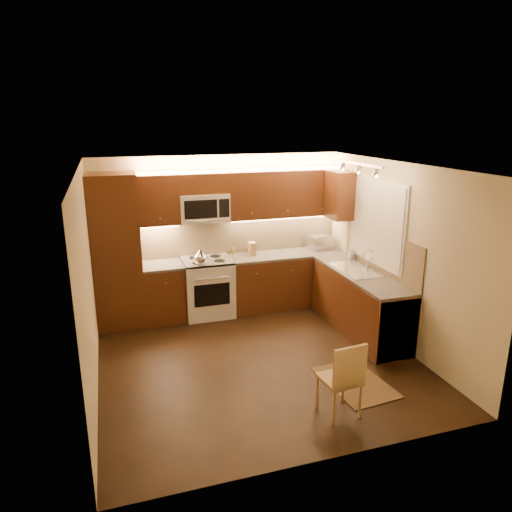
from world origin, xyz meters
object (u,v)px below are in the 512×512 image
object	(u,v)px
stove	(208,287)
toaster_oven	(319,242)
sink	(357,265)
knife_block	(252,249)
soap_bottle	(352,253)
dining_chair	(340,377)
microwave	(204,208)
kettle	(200,257)

from	to	relation	value
stove	toaster_oven	world-z (taller)	toaster_oven
sink	knife_block	size ratio (longest dim) A/B	4.09
soap_bottle	dining_chair	xyz separation A→B (m)	(-1.46, -2.49, -0.56)
microwave	dining_chair	world-z (taller)	microwave
kettle	toaster_oven	xyz separation A→B (m)	(2.13, 0.36, -0.02)
kettle	dining_chair	world-z (taller)	kettle
microwave	knife_block	xyz separation A→B (m)	(0.78, -0.02, -0.71)
stove	knife_block	xyz separation A→B (m)	(0.78, 0.11, 0.55)
toaster_oven	soap_bottle	distance (m)	0.74
microwave	toaster_oven	xyz separation A→B (m)	(1.99, 0.00, -0.70)
microwave	kettle	xyz separation A→B (m)	(-0.15, -0.36, -0.68)
stove	sink	distance (m)	2.35
stove	kettle	world-z (taller)	kettle
sink	dining_chair	size ratio (longest dim) A/B	1.00
knife_block	soap_bottle	world-z (taller)	knife_block
stove	toaster_oven	xyz separation A→B (m)	(1.99, 0.14, 0.56)
kettle	dining_chair	xyz separation A→B (m)	(0.91, -2.83, -0.61)
stove	sink	xyz separation A→B (m)	(2.00, -1.12, 0.52)
dining_chair	soap_bottle	bearing A→B (deg)	54.42
knife_block	dining_chair	bearing A→B (deg)	-88.92
toaster_oven	dining_chair	distance (m)	3.47
stove	knife_block	size ratio (longest dim) A/B	4.38
toaster_oven	knife_block	world-z (taller)	toaster_oven
soap_bottle	dining_chair	world-z (taller)	soap_bottle
stove	microwave	distance (m)	1.27
knife_block	dining_chair	size ratio (longest dim) A/B	0.24
toaster_oven	knife_block	bearing A→B (deg)	171.01
stove	microwave	world-z (taller)	microwave
kettle	sink	bearing A→B (deg)	-35.78
toaster_oven	sink	bearing A→B (deg)	-99.80
sink	soap_bottle	bearing A→B (deg)	68.36
stove	dining_chair	xyz separation A→B (m)	(0.76, -3.05, -0.03)
sink	toaster_oven	xyz separation A→B (m)	(-0.01, 1.26, 0.04)
knife_block	dining_chair	world-z (taller)	knife_block
sink	dining_chair	world-z (taller)	sink
kettle	knife_block	bearing A→B (deg)	6.97
knife_block	soap_bottle	bearing A→B (deg)	-23.49
microwave	sink	bearing A→B (deg)	-32.21
toaster_oven	knife_block	distance (m)	1.21
sink	soap_bottle	world-z (taller)	soap_bottle
microwave	sink	size ratio (longest dim) A/B	0.88
knife_block	stove	bearing A→B (deg)	-170.52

